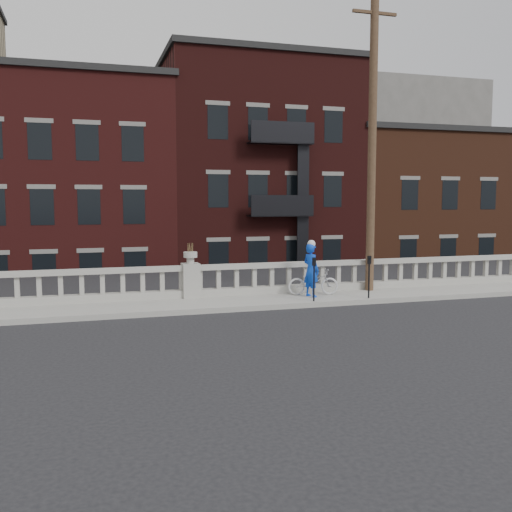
% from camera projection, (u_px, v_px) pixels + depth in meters
% --- Properties ---
extents(ground, '(120.00, 120.00, 0.00)m').
position_uv_depth(ground, '(218.00, 328.00, 14.60)').
color(ground, black).
rests_on(ground, ground).
extents(sidewalk, '(32.00, 2.20, 0.15)m').
position_uv_depth(sidewalk, '(196.00, 305.00, 17.45)').
color(sidewalk, gray).
rests_on(sidewalk, ground).
extents(balustrade, '(28.00, 0.34, 1.03)m').
position_uv_depth(balustrade, '(191.00, 282.00, 18.30)').
color(balustrade, gray).
rests_on(balustrade, sidewalk).
extents(planter_pedestal, '(0.55, 0.55, 1.76)m').
position_uv_depth(planter_pedestal, '(191.00, 276.00, 18.28)').
color(planter_pedestal, gray).
rests_on(planter_pedestal, sidewalk).
extents(lower_level, '(80.00, 44.00, 20.80)m').
position_uv_depth(lower_level, '(146.00, 210.00, 36.46)').
color(lower_level, '#605E59').
rests_on(lower_level, ground).
extents(utility_pole, '(1.60, 0.28, 10.00)m').
position_uv_depth(utility_pole, '(372.00, 142.00, 19.29)').
color(utility_pole, '#422D1E').
rests_on(utility_pole, sidewalk).
extents(parking_meter_c, '(0.10, 0.09, 1.36)m').
position_uv_depth(parking_meter_c, '(314.00, 274.00, 17.56)').
color(parking_meter_c, black).
rests_on(parking_meter_c, sidewalk).
extents(parking_meter_d, '(0.10, 0.09, 1.36)m').
position_uv_depth(parking_meter_d, '(369.00, 272.00, 18.10)').
color(parking_meter_d, black).
rests_on(parking_meter_d, sidewalk).
extents(bicycle, '(1.74, 0.88, 0.87)m').
position_uv_depth(bicycle, '(313.00, 282.00, 18.79)').
color(bicycle, silver).
rests_on(bicycle, sidewalk).
extents(cyclist, '(0.62, 0.74, 1.73)m').
position_uv_depth(cyclist, '(311.00, 270.00, 18.39)').
color(cyclist, blue).
rests_on(cyclist, sidewalk).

